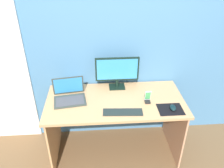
{
  "coord_description": "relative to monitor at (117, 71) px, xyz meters",
  "views": [
    {
      "loc": [
        -0.18,
        -2.01,
        2.17
      ],
      "look_at": [
        -0.03,
        -0.02,
        0.96
      ],
      "focal_mm": 37.15,
      "sensor_mm": 36.0,
      "label": 1
    }
  ],
  "objects": [
    {
      "name": "phone_in_dock",
      "position": [
        0.29,
        -0.32,
        -0.16
      ],
      "size": [
        0.06,
        0.06,
        0.14
      ],
      "color": "black",
      "rests_on": "desk"
    },
    {
      "name": "mousepad",
      "position": [
        0.5,
        -0.46,
        -0.21
      ],
      "size": [
        0.25,
        0.2,
        0.0
      ],
      "primitive_type": "cube",
      "color": "black",
      "rests_on": "desk"
    },
    {
      "name": "laptop",
      "position": [
        -0.52,
        -0.21,
        -0.16
      ],
      "size": [
        0.36,
        0.3,
        0.23
      ],
      "color": "#353D38",
      "rests_on": "desk"
    },
    {
      "name": "keyboard_external",
      "position": [
        0.01,
        -0.47,
        -0.2
      ],
      "size": [
        0.4,
        0.14,
        0.01
      ],
      "primitive_type": "cube",
      "rotation": [
        0.0,
        0.0,
        -0.06
      ],
      "color": "#1F2826",
      "rests_on": "desk"
    },
    {
      "name": "fishbowl",
      "position": [
        -0.5,
        -0.0,
        -0.13
      ],
      "size": [
        0.15,
        0.15,
        0.15
      ],
      "primitive_type": "sphere",
      "color": "silver",
      "rests_on": "desk"
    },
    {
      "name": "monitor",
      "position": [
        0.0,
        0.0,
        0.0
      ],
      "size": [
        0.48,
        0.14,
        0.37
      ],
      "color": "black",
      "rests_on": "desk"
    },
    {
      "name": "wall_back",
      "position": [
        -0.04,
        0.14,
        0.29
      ],
      "size": [
        6.0,
        0.04,
        2.5
      ],
      "primitive_type": "cube",
      "color": "teal",
      "rests_on": "ground_plane"
    },
    {
      "name": "mouse",
      "position": [
        0.52,
        -0.46,
        -0.19
      ],
      "size": [
        0.07,
        0.11,
        0.04
      ],
      "primitive_type": "ellipsoid",
      "rotation": [
        0.0,
        0.0,
        -0.1
      ],
      "color": "black",
      "rests_on": "mousepad"
    },
    {
      "name": "desk",
      "position": [
        -0.04,
        -0.25,
        -0.36
      ],
      "size": [
        1.46,
        0.7,
        0.75
      ],
      "color": "tan",
      "rests_on": "ground_plane"
    },
    {
      "name": "ground_plane",
      "position": [
        -0.04,
        -0.25,
        -0.96
      ],
      "size": [
        8.0,
        8.0,
        0.0
      ],
      "primitive_type": "plane",
      "color": "brown"
    }
  ]
}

